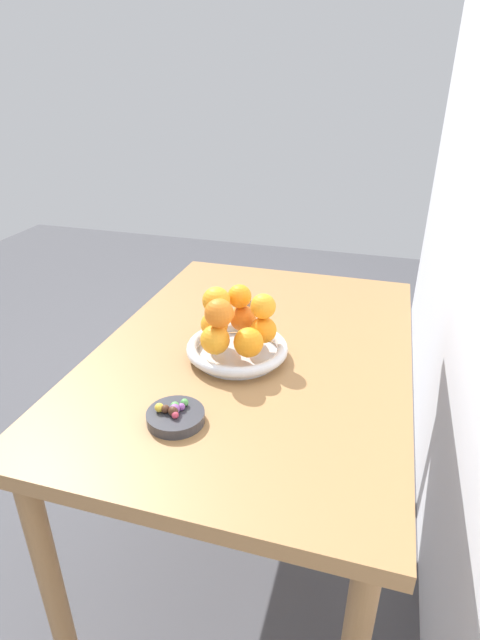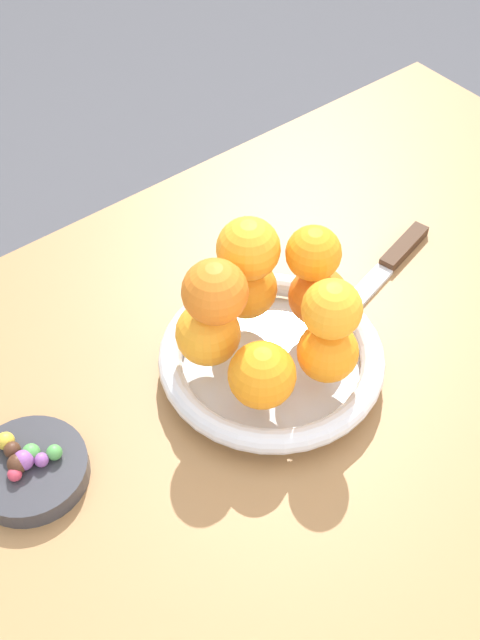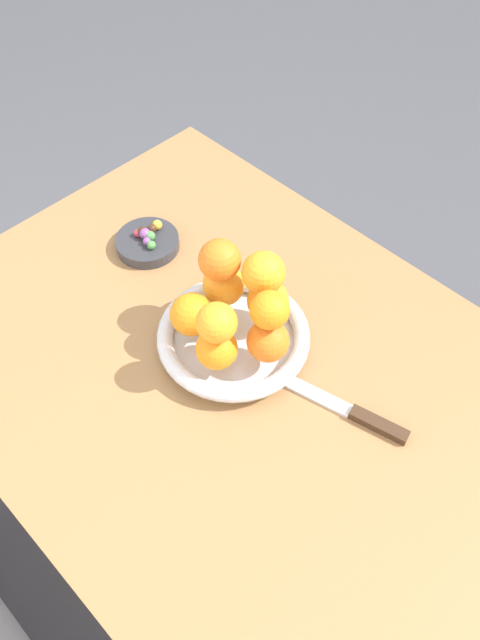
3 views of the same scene
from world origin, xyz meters
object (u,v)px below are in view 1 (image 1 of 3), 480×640
at_px(orange_6, 263,306).
at_px(orange_7, 240,296).
at_px(candy_ball_7, 175,406).
at_px(orange_1, 243,318).
at_px(candy_ball_4, 182,407).
at_px(candy_ball_3, 175,409).
at_px(fruit_bowl, 237,350).
at_px(orange_5, 216,301).
at_px(candy_ball_2, 159,408).
at_px(orange_2, 214,325).
at_px(orange_8, 219,313).
at_px(candy_ball_1, 165,409).
at_px(orange_0, 263,330).
at_px(candy_ball_6, 173,411).
at_px(knife, 247,319).
at_px(candy_ball_5, 185,403).
at_px(orange_4, 248,342).
at_px(dining_table, 254,377).
at_px(orange_3, 215,340).
at_px(candy_dish, 176,417).
at_px(candy_ball_0, 175,415).

relative_size(orange_6, orange_7, 1.03).
height_order(orange_7, candy_ball_7, orange_7).
distance_m(orange_1, candy_ball_4, 0.33).
xyz_separation_m(orange_1, candy_ball_3, (0.34, -0.04, -0.04)).
xyz_separation_m(fruit_bowl, orange_5, (-0.01, -0.05, 0.12)).
xyz_separation_m(orange_5, candy_ball_2, (0.29, -0.02, -0.11)).
distance_m(orange_2, orange_8, 0.10).
xyz_separation_m(orange_8, candy_ball_1, (0.22, -0.04, -0.11)).
distance_m(orange_0, candy_ball_6, 0.32).
bearing_deg(knife, orange_5, -6.71).
distance_m(candy_ball_2, candy_ball_5, 0.05).
bearing_deg(orange_1, orange_4, 21.96).
bearing_deg(candy_ball_1, orange_1, 170.43).
distance_m(orange_4, orange_6, 0.10).
distance_m(dining_table, fruit_bowl, 0.13).
xyz_separation_m(orange_6, candy_ball_2, (0.30, -0.13, -0.10)).
relative_size(orange_7, candy_ball_6, 2.92).
distance_m(candy_ball_2, candy_ball_4, 0.04).
bearing_deg(orange_6, candy_ball_5, -18.82).
relative_size(orange_5, candy_ball_3, 3.22).
height_order(candy_ball_1, candy_ball_2, candy_ball_2).
xyz_separation_m(orange_0, orange_5, (0.01, -0.11, 0.07)).
xyz_separation_m(orange_7, candy_ball_2, (0.34, -0.06, -0.10)).
xyz_separation_m(candy_ball_5, knife, (-0.44, 0.00, -0.02)).
bearing_deg(candy_ball_3, orange_4, 159.01).
relative_size(candy_ball_2, knife, 0.07).
xyz_separation_m(orange_0, orange_3, (0.08, -0.09, 0.00)).
relative_size(candy_dish, candy_ball_6, 5.80).
xyz_separation_m(orange_7, candy_ball_6, (0.34, -0.03, -0.10)).
bearing_deg(fruit_bowl, candy_ball_3, -9.34).
bearing_deg(orange_2, candy_ball_0, 4.45).
relative_size(orange_8, knife, 0.26).
xyz_separation_m(orange_0, orange_2, (0.01, -0.12, 0.00)).
relative_size(candy_dish, candy_ball_7, 6.35).
xyz_separation_m(orange_7, knife, (-0.14, -0.02, -0.13)).
distance_m(orange_2, orange_5, 0.07).
height_order(orange_1, orange_2, orange_2).
height_order(candy_dish, orange_5, orange_5).
relative_size(orange_1, candy_ball_0, 4.61).
height_order(orange_2, orange_3, orange_3).
xyz_separation_m(orange_1, candy_ball_4, (0.33, -0.03, -0.04)).
relative_size(fruit_bowl, orange_0, 3.86).
height_order(candy_ball_4, candy_ball_6, candy_ball_6).
bearing_deg(candy_ball_6, candy_ball_1, -101.92).
distance_m(orange_5, candy_ball_3, 0.30).
xyz_separation_m(dining_table, orange_5, (0.05, -0.08, 0.23)).
bearing_deg(orange_4, dining_table, -172.40).
bearing_deg(orange_8, candy_ball_5, -3.11).
distance_m(dining_table, candy_ball_6, 0.36).
bearing_deg(knife, candy_ball_5, -0.53).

